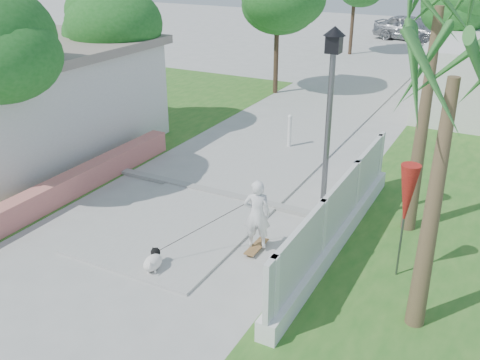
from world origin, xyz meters
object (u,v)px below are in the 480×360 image
Objects in this scene: street_lamp at (328,127)px; patio_umbrella at (407,196)px; bollard at (290,130)px; dog at (153,261)px; parked_car at (411,28)px; skateboarder at (215,225)px.

street_lamp is 1.93× the size of patio_umbrella.
bollard is (-2.70, 4.50, -1.84)m from street_lamp.
street_lamp is 7.23× the size of dog.
parked_car is at bearing 101.21° from patio_umbrella.
street_lamp is 2.27m from patio_umbrella.
street_lamp is 0.92× the size of parked_car.
patio_umbrella reaches higher than skateboarder.
bollard is at bearing 120.96° from street_lamp.
patio_umbrella reaches higher than bollard.
bollard is 0.23× the size of parked_car.
skateboarder is (-1.56, -2.02, -1.71)m from street_lamp.
street_lamp is 4.07× the size of bollard.
street_lamp is 27.11m from parked_car.
street_lamp reaches higher than skateboarder.
bollard reaches higher than dog.
parked_car reaches higher than skateboarder.
patio_umbrella is at bearing 4.76° from dog.
skateboarder is 28.92m from parked_car.
parked_car is at bearing 97.68° from street_lamp.
dog is at bearing -126.75° from street_lamp.
bollard is at bearing 71.12° from dog.
patio_umbrella is at bearing 172.79° from skateboarder.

